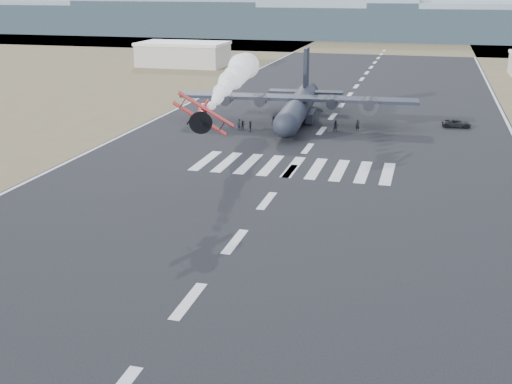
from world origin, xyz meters
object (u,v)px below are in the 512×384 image
at_px(aerobatic_biplane, 201,114).
at_px(crew_a, 239,125).
at_px(transport_aircraft, 298,105).
at_px(crew_g, 358,125).
at_px(support_vehicle, 456,123).
at_px(crew_c, 287,125).
at_px(crew_f, 276,123).
at_px(crew_b, 243,125).
at_px(hangar_left, 183,54).
at_px(crew_h, 336,126).
at_px(crew_e, 273,120).
at_px(crew_d, 250,126).

bearing_deg(aerobatic_biplane, crew_a, 90.25).
height_order(transport_aircraft, crew_g, transport_aircraft).
bearing_deg(support_vehicle, crew_a, 104.61).
bearing_deg(support_vehicle, crew_c, 105.62).
distance_m(support_vehicle, crew_f, 29.74).
bearing_deg(crew_f, transport_aircraft, -61.27).
bearing_deg(crew_b, hangar_left, 89.02).
relative_size(crew_b, crew_f, 1.01).
relative_size(hangar_left, crew_h, 13.41).
relative_size(hangar_left, crew_b, 15.52).
relative_size(transport_aircraft, crew_h, 21.71).
height_order(support_vehicle, crew_a, crew_a).
height_order(crew_e, crew_f, crew_e).
bearing_deg(crew_c, crew_d, 94.51).
xyz_separation_m(hangar_left, transport_aircraft, (46.96, -67.18, -0.46)).
xyz_separation_m(crew_c, crew_e, (-3.16, 3.46, -0.14)).
distance_m(crew_f, crew_h, 9.94).
xyz_separation_m(transport_aircraft, crew_a, (-7.86, -8.93, -2.02)).
distance_m(transport_aircraft, crew_c, 7.20).
xyz_separation_m(transport_aircraft, crew_d, (-5.81, -9.62, -2.07)).
relative_size(crew_a, crew_b, 1.17).
xyz_separation_m(support_vehicle, crew_d, (-31.84, -12.14, 0.24)).
bearing_deg(crew_c, crew_g, -98.87).
xyz_separation_m(crew_a, crew_e, (4.36, 5.48, -0.14)).
bearing_deg(crew_d, crew_c, 107.74).
xyz_separation_m(crew_a, crew_g, (18.48, 4.54, -0.02)).
bearing_deg(crew_d, crew_b, -128.93).
height_order(crew_g, crew_h, crew_h).
height_order(hangar_left, crew_d, hangar_left).
bearing_deg(crew_e, crew_b, -173.60).
relative_size(transport_aircraft, crew_b, 25.13).
height_order(crew_a, crew_e, crew_a).
bearing_deg(crew_g, crew_f, -172.64).
bearing_deg(aerobatic_biplane, crew_h, 65.66).
bearing_deg(crew_h, crew_a, 176.30).
bearing_deg(crew_d, support_vehicle, 102.29).
relative_size(crew_a, crew_c, 1.00).
bearing_deg(crew_b, transport_aircraft, 21.79).
relative_size(crew_c, crew_f, 1.18).
relative_size(crew_b, crew_c, 0.85).
height_order(support_vehicle, crew_e, crew_e).
relative_size(aerobatic_biplane, crew_f, 4.02).
xyz_separation_m(crew_d, crew_h, (13.15, 3.73, 0.03)).
height_order(aerobatic_biplane, crew_f, aerobatic_biplane).
relative_size(transport_aircraft, crew_d, 22.44).
bearing_deg(crew_e, crew_a, -176.78).
xyz_separation_m(hangar_left, crew_e, (43.46, -70.63, -2.62)).
relative_size(crew_f, crew_g, 0.86).
xyz_separation_m(crew_d, crew_e, (2.32, 6.17, -0.09)).
xyz_separation_m(aerobatic_biplane, support_vehicle, (28.30, 44.38, -8.55)).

